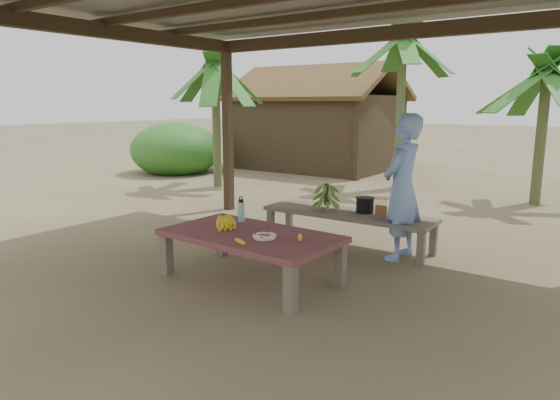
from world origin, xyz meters
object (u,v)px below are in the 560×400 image
Objects in this scene: water_flask at (241,211)px; cooking_pot at (365,205)px; work_table at (250,239)px; woman at (402,187)px; ripe_banana_bunch at (223,220)px; plate at (265,236)px; bench at (348,216)px.

water_flask is 1.66m from cooking_pot.
work_table is 1.91m from woman.
ripe_banana_bunch is at bearing -113.72° from cooking_pot.
water_flask is (-0.64, 0.41, 0.10)m from plate.
plate is 0.80× the size of water_flask.
water_flask is at bearing 142.27° from work_table.
water_flask is (-0.03, 0.34, 0.04)m from ripe_banana_bunch.
water_flask is 1.87m from woman.
bench is 1.50m from water_flask.
ripe_banana_bunch is 0.61m from plate.
bench is at bearing 83.92° from work_table.
cooking_pot is at bearing -105.27° from woman.
ripe_banana_bunch is 1.95m from cooking_pot.
bench is at bearing -92.97° from woman.
cooking_pot reaches higher than work_table.
woman is (1.37, 1.26, 0.23)m from water_flask.
ripe_banana_bunch reaches higher than bench.
work_table is 6.29× the size of water_flask.
water_flask is at bearing -119.58° from cooking_pot.
work_table is at bearing 2.06° from ripe_banana_bunch.
ripe_banana_bunch is at bearing 173.85° from plate.
cooking_pot is at bearing 60.42° from water_flask.
cooking_pot is at bearing 66.28° from ripe_banana_bunch.
woman reaches higher than water_flask.
woman reaches higher than cooking_pot.
bench is at bearing 90.06° from plate.
water_flask is 0.17× the size of woman.
ripe_banana_bunch reaches higher than cooking_pot.
bench is 10.04× the size of cooking_pot.
cooking_pot is (0.82, 1.44, -0.08)m from water_flask.
woman is at bearing -7.40° from bench.
work_table is 0.55m from water_flask.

